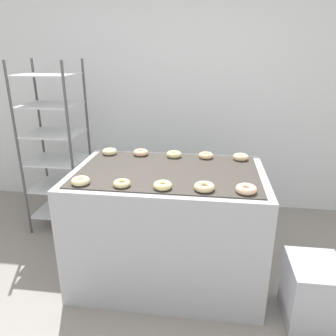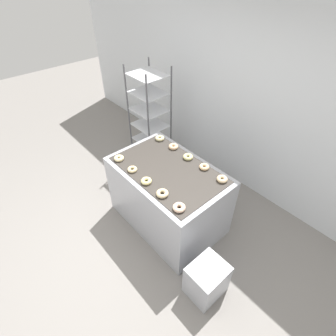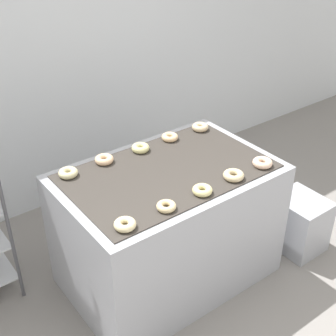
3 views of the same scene
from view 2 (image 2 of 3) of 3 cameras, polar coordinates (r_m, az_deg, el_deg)
The scene contains 15 objects.
ground_plane at distance 3.53m, azimuth -9.12°, elevation -16.80°, with size 14.00×14.00×0.00m, color gray.
wall_back at distance 3.79m, azimuth 16.75°, elevation 14.61°, with size 8.00×0.05×2.80m.
fryer_machine at distance 3.42m, azimuth -0.00°, elevation -6.14°, with size 1.43×0.93×0.92m.
baking_rack_cart at distance 4.27m, azimuth -3.98°, elevation 10.91°, with size 0.54×0.48×1.68m.
glaze_bin at distance 3.06m, azimuth 8.39°, elevation -22.92°, with size 0.34×0.39×0.45m.
donut_near_leftmost at distance 3.30m, azimuth -10.63°, elevation 2.11°, with size 0.12×0.12×0.04m, color beige.
donut_near_left at distance 3.11m, azimuth -7.77°, elevation -0.28°, with size 0.12×0.12×0.04m, color beige.
donut_near_center at distance 2.94m, azimuth -4.73°, elevation -2.83°, with size 0.12×0.12×0.04m, color beige.
donut_near_right at distance 2.79m, azimuth -1.24°, elevation -5.55°, with size 0.13×0.13×0.05m, color beige.
donut_near_rightmost at distance 2.65m, azimuth 2.43°, elevation -8.58°, with size 0.13×0.13×0.05m, color beige.
donut_far_leftmost at distance 3.60m, azimuth -1.80°, elevation 6.51°, with size 0.13×0.13×0.04m, color beige.
donut_far_left at distance 3.44m, azimuth 1.20°, elevation 4.70°, with size 0.13×0.13×0.05m, color beige.
donut_far_center at distance 3.27m, azimuth 4.38°, elevation 2.44°, with size 0.13×0.13×0.05m, color beige.
donut_far_right at distance 3.14m, azimuth 7.90°, elevation 0.26°, with size 0.12×0.12×0.04m, color #F1C48E.
donut_far_rightmost at distance 3.01m, azimuth 11.69°, elevation -2.36°, with size 0.12×0.12×0.05m, color beige.
Camera 2 is at (1.77, -0.85, 2.93)m, focal length 28.00 mm.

